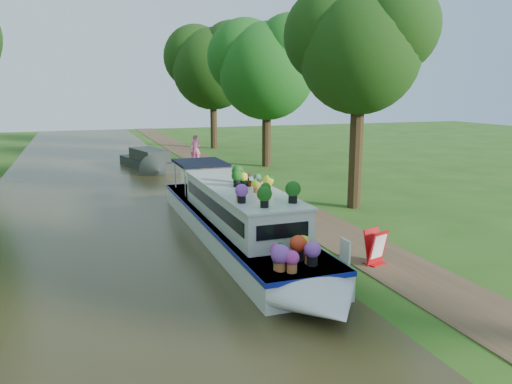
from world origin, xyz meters
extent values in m
plane|color=#224912|center=(0.00, 0.00, 0.00)|extent=(100.00, 100.00, 0.00)
cube|color=#2A2612|center=(-6.00, 0.00, 0.01)|extent=(10.00, 100.00, 0.02)
cube|color=#473521|center=(1.20, 0.00, 0.01)|extent=(2.20, 100.00, 0.03)
cube|color=silver|center=(-2.25, 0.63, 0.40)|extent=(2.20, 12.00, 0.75)
cube|color=navy|center=(-2.25, 0.63, 0.71)|extent=(2.24, 12.04, 0.12)
cube|color=silver|center=(-2.25, -0.17, 1.29)|extent=(1.80, 7.00, 1.05)
cube|color=silver|center=(-2.25, -0.17, 1.85)|extent=(1.90, 7.10, 0.06)
cube|color=black|center=(-1.34, -0.17, 1.37)|extent=(0.03, 6.40, 0.38)
cube|color=black|center=(-3.16, -0.17, 1.37)|extent=(0.03, 6.40, 0.38)
cube|color=black|center=(-2.25, 4.93, 1.92)|extent=(1.90, 2.40, 0.10)
cube|color=white|center=(-1.10, -4.77, 1.07)|extent=(0.04, 0.45, 0.55)
imported|color=#134713|center=(-2.47, -1.40, 2.09)|extent=(0.24, 0.17, 0.42)
imported|color=#134713|center=(-2.00, -0.35, 2.09)|extent=(0.33, 0.33, 0.42)
cylinder|color=black|center=(3.80, 3.00, 2.27)|extent=(0.56, 0.56, 4.55)
sphere|color=black|center=(3.80, 3.00, 6.23)|extent=(4.80, 4.80, 4.80)
sphere|color=black|center=(4.76, 2.28, 7.19)|extent=(3.60, 3.60, 3.60)
sphere|color=black|center=(2.96, 3.84, 6.95)|extent=(3.84, 3.84, 3.84)
cylinder|color=black|center=(4.50, 15.00, 1.92)|extent=(0.56, 0.56, 3.85)
sphere|color=#134713|center=(4.50, 15.00, 5.95)|extent=(6.00, 6.00, 6.00)
sphere|color=#134713|center=(5.70, 14.10, 7.15)|extent=(4.50, 4.50, 4.50)
sphere|color=#134713|center=(3.45, 16.05, 6.85)|extent=(4.80, 4.80, 4.80)
cylinder|color=black|center=(4.00, 26.00, 2.10)|extent=(0.56, 0.56, 4.20)
sphere|color=black|center=(4.00, 26.00, 6.51)|extent=(6.60, 6.60, 6.60)
sphere|color=black|center=(5.32, 25.01, 7.83)|extent=(4.95, 4.95, 4.95)
sphere|color=black|center=(2.85, 27.16, 7.50)|extent=(5.28, 5.28, 5.28)
cube|color=black|center=(-2.75, 16.82, 0.30)|extent=(3.06, 5.95, 0.57)
cube|color=black|center=(-2.75, 16.34, 0.92)|extent=(2.15, 3.56, 0.66)
cube|color=#B00C11|center=(0.72, -3.31, 0.04)|extent=(0.65, 0.59, 0.03)
cube|color=#B00C11|center=(0.72, -3.42, 0.52)|extent=(0.66, 0.42, 0.97)
cube|color=#B00C11|center=(0.72, -3.19, 0.52)|extent=(0.66, 0.42, 0.97)
cube|color=white|center=(0.72, -3.46, 0.57)|extent=(0.50, 0.30, 0.68)
imported|color=#C4516E|center=(0.50, 17.75, 0.98)|extent=(0.80, 0.64, 1.90)
imported|color=#246C20|center=(-0.60, 0.69, 0.18)|extent=(0.37, 0.34, 0.37)
camera|label=1|loc=(-6.93, -14.69, 4.80)|focal=35.00mm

